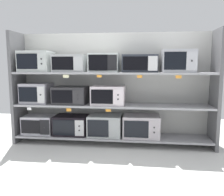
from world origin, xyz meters
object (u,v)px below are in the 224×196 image
object	(u,v)px
microwave_5	(71,95)
microwave_9	(104,63)
microwave_10	(140,63)
microwave_2	(105,125)
microwave_8	(71,63)
microwave_11	(178,61)
microwave_4	(37,93)
microwave_6	(108,95)
microwave_0	(40,124)
microwave_1	(71,125)
microwave_3	(141,126)
microwave_7	(37,62)

from	to	relation	value
microwave_5	microwave_9	distance (m)	0.74
microwave_9	microwave_10	size ratio (longest dim) A/B	0.86
microwave_2	microwave_8	distance (m)	1.12
microwave_11	microwave_4	bearing A→B (deg)	180.00
microwave_5	microwave_6	bearing A→B (deg)	-0.00
microwave_0	microwave_11	distance (m)	2.43
microwave_1	microwave_5	xyz separation A→B (m)	(0.00, 0.00, 0.49)
microwave_3	microwave_11	world-z (taller)	microwave_11
microwave_7	microwave_9	size ratio (longest dim) A/B	1.09
microwave_10	microwave_3	bearing A→B (deg)	-0.09
microwave_10	microwave_11	distance (m)	0.56
microwave_1	microwave_2	size ratio (longest dim) A/B	1.01
microwave_7	microwave_8	bearing A→B (deg)	-0.01
microwave_3	microwave_6	distance (m)	0.71
microwave_5	microwave_7	bearing A→B (deg)	180.00
microwave_1	microwave_6	xyz separation A→B (m)	(0.61, 0.00, 0.50)
microwave_1	microwave_9	distance (m)	1.14
microwave_1	microwave_3	world-z (taller)	microwave_3
microwave_0	microwave_6	size ratio (longest dim) A/B	0.97
microwave_5	microwave_6	world-z (taller)	microwave_6
microwave_10	microwave_4	bearing A→B (deg)	180.00
microwave_0	microwave_6	world-z (taller)	microwave_6
microwave_4	microwave_8	xyz separation A→B (m)	(0.58, -0.00, 0.48)
microwave_1	microwave_4	world-z (taller)	microwave_4
microwave_1	microwave_10	world-z (taller)	microwave_10
microwave_2	microwave_3	size ratio (longest dim) A/B	0.93
microwave_0	microwave_11	xyz separation A→B (m)	(2.20, -0.00, 1.03)
microwave_6	microwave_11	distance (m)	1.17
microwave_0	microwave_4	xyz separation A→B (m)	(-0.03, 0.00, 0.52)
microwave_0	microwave_1	world-z (taller)	microwave_1
microwave_1	microwave_5	bearing A→B (deg)	9.38
microwave_6	microwave_9	world-z (taller)	microwave_9
microwave_3	microwave_5	xyz separation A→B (m)	(-1.13, 0.00, 0.47)
microwave_11	microwave_2	bearing A→B (deg)	-179.99
microwave_0	microwave_7	size ratio (longest dim) A/B	1.01
microwave_10	microwave_5	bearing A→B (deg)	180.00
microwave_0	microwave_10	bearing A→B (deg)	-0.00
microwave_7	microwave_11	size ratio (longest dim) A/B	1.03
microwave_1	microwave_10	distance (m)	1.47
microwave_2	microwave_5	distance (m)	0.73
microwave_3	microwave_7	size ratio (longest dim) A/B	1.14
microwave_6	microwave_7	distance (m)	1.27
microwave_4	microwave_3	bearing A→B (deg)	-0.01
microwave_6	microwave_10	distance (m)	0.69
microwave_5	microwave_0	bearing A→B (deg)	180.00
microwave_4	microwave_7	bearing A→B (deg)	-0.01
microwave_6	microwave_7	xyz separation A→B (m)	(-1.15, 0.00, 0.52)
microwave_1	microwave_5	distance (m)	0.49
microwave_6	microwave_11	bearing A→B (deg)	-0.00
microwave_1	microwave_6	distance (m)	0.79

